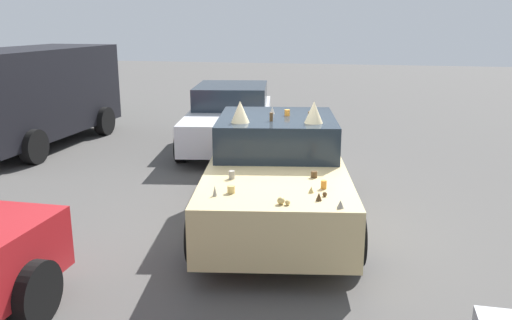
{
  "coord_description": "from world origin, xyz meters",
  "views": [
    {
      "loc": [
        -7.25,
        -1.25,
        2.84
      ],
      "look_at": [
        0.0,
        0.3,
        0.9
      ],
      "focal_mm": 37.15,
      "sensor_mm": 36.0,
      "label": 1
    }
  ],
  "objects_px": {
    "art_car_decorated": "(276,171)",
    "parked_sedan_near_right": "(34,94)",
    "parked_sedan_row_back_center": "(231,117)",
    "parked_van_behind_left": "(31,92)"
  },
  "relations": [
    {
      "from": "art_car_decorated",
      "to": "parked_sedan_row_back_center",
      "type": "bearing_deg",
      "value": -166.8
    },
    {
      "from": "art_car_decorated",
      "to": "parked_sedan_near_right",
      "type": "xyz_separation_m",
      "value": [
        6.74,
        8.56,
        -0.0
      ]
    },
    {
      "from": "art_car_decorated",
      "to": "parked_sedan_row_back_center",
      "type": "height_order",
      "value": "art_car_decorated"
    },
    {
      "from": "parked_sedan_row_back_center",
      "to": "parked_sedan_near_right",
      "type": "relative_size",
      "value": 1.0
    },
    {
      "from": "parked_sedan_row_back_center",
      "to": "parked_van_behind_left",
      "type": "bearing_deg",
      "value": -88.41
    },
    {
      "from": "parked_sedan_row_back_center",
      "to": "parked_sedan_near_right",
      "type": "bearing_deg",
      "value": -118.69
    },
    {
      "from": "parked_sedan_row_back_center",
      "to": "parked_sedan_near_right",
      "type": "distance_m",
      "value": 7.1
    },
    {
      "from": "parked_van_behind_left",
      "to": "parked_sedan_near_right",
      "type": "relative_size",
      "value": 1.08
    },
    {
      "from": "parked_van_behind_left",
      "to": "parked_sedan_row_back_center",
      "type": "bearing_deg",
      "value": 101.6
    },
    {
      "from": "parked_van_behind_left",
      "to": "parked_sedan_near_right",
      "type": "height_order",
      "value": "parked_van_behind_left"
    }
  ]
}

